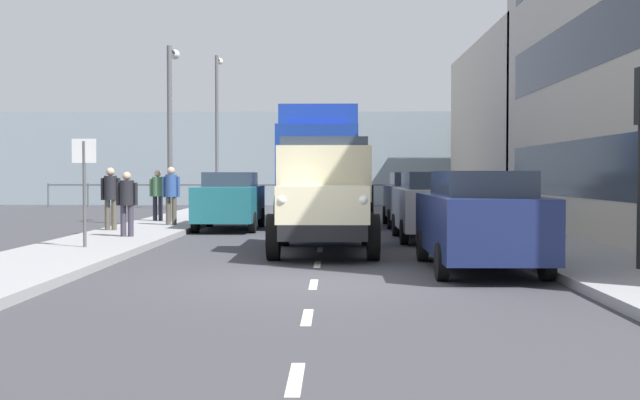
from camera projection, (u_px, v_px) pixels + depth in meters
The scene contains 20 objects.
ground_plane at pixel (322, 238), 21.39m from camera, with size 80.00×80.00×0.00m, color #38383D.
sidewalk_left at pixel (513, 235), 21.30m from camera, with size 2.46×39.40×0.15m, color gray.
sidewalk_right at pixel (133, 234), 21.48m from camera, with size 2.46×39.40×0.15m, color gray.
road_centreline_markings at pixel (322, 240), 20.52m from camera, with size 0.12×34.29×0.01m.
building_far_block at pixel (567, 128), 34.40m from camera, with size 7.81×13.73×7.20m.
sea_horizon at pixel (329, 159), 43.99m from camera, with size 80.00×0.80×5.00m, color #84939E.
seawall_railing at pixel (328, 189), 40.45m from camera, with size 28.08×0.08×1.20m.
truck_vintage_cream at pixel (324, 197), 17.04m from camera, with size 2.17×5.64×2.43m.
lorry_cargo_blue at pixel (319, 162), 27.39m from camera, with size 2.58×8.20×3.87m.
car_navy_kerbside_near at pixel (479, 219), 14.07m from camera, with size 1.81×4.56×1.72m.
car_silver_kerbside_1 at pixel (434, 205), 20.49m from camera, with size 1.88×4.23×1.72m.
car_grey_kerbside_2 at pixel (413, 198), 25.89m from camera, with size 1.75×3.92×1.72m.
car_teal_oppositeside_0 at pixel (230, 200), 24.38m from camera, with size 1.80×4.34×1.72m.
pedestrian_near_railing at pixel (127, 199), 19.78m from camera, with size 0.53×0.34×1.57m.
pedestrian_couple_b at pixel (111, 193), 22.04m from camera, with size 0.53×0.34×1.69m.
pedestrian_by_lamp at pixel (171, 191), 24.26m from camera, with size 0.53×0.34×1.73m.
pedestrian_in_dark_coat at pixel (158, 191), 26.43m from camera, with size 0.53×0.34×1.64m.
lamp_post_promenade at pixel (171, 115), 26.13m from camera, with size 0.32×1.14×5.61m.
lamp_post_far at pixel (217, 118), 37.37m from camera, with size 0.32×1.14×6.94m.
street_sign at pixel (84, 173), 16.91m from camera, with size 0.50×0.07×2.25m.
Camera 1 is at (-0.32, 12.59, 1.67)m, focal length 45.79 mm.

